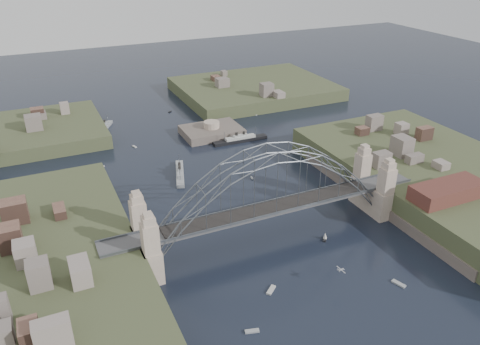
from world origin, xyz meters
name	(u,v)px	position (x,y,z in m)	size (l,w,h in m)	color
ground	(269,236)	(0.00, 0.00, 0.00)	(500.00, 500.00, 0.00)	black
bridge	(271,194)	(0.00, 0.00, 12.32)	(84.00, 13.80, 24.60)	#4C4C4F
shore_west	(26,294)	(-57.32, 0.00, 1.97)	(50.50, 90.00, 12.00)	#3F4729
shore_east	(440,185)	(57.32, 0.00, 1.97)	(50.50, 90.00, 12.00)	#3F4729
headland_nw	(20,139)	(-55.00, 95.00, 0.50)	(60.00, 45.00, 9.00)	#3F4729
headland_ne	(254,93)	(50.00, 110.00, 0.75)	(70.00, 55.00, 9.50)	#3F4729
fort_island	(212,136)	(12.00, 70.00, -0.34)	(22.00, 16.00, 9.40)	brown
wharf_shed	(448,191)	(44.00, -14.00, 10.00)	(20.00, 8.00, 4.00)	#592D26
finger_pier	(470,256)	(39.00, -28.00, 0.70)	(4.00, 22.00, 1.40)	#4C4C4F
naval_cruiser_near	(180,173)	(-9.92, 42.32, 0.83)	(7.41, 17.65, 5.32)	#9A9FA3
naval_cruiser_far	(105,128)	(-24.31, 93.01, 0.78)	(8.72, 13.98, 4.98)	#9A9FA3
ocean_liner	(240,140)	(19.18, 59.46, 0.80)	(21.08, 3.21, 5.16)	black
aeroplane	(340,270)	(4.44, -23.70, 4.75)	(1.51, 2.83, 0.41)	#B0B2B8
small_boat_a	(197,217)	(-14.19, 14.89, 0.91)	(2.23, 1.67, 2.38)	#B8B8B4
small_boat_b	(252,178)	(9.99, 30.78, 0.15)	(0.74, 1.68, 0.45)	#B8B8B4
small_boat_c	(271,290)	(-9.39, -18.51, 0.15)	(3.03, 2.76, 0.45)	#B8B8B4
small_boat_d	(287,154)	(29.14, 42.25, 0.15)	(2.43, 0.83, 0.45)	#B8B8B4
small_boat_e	(100,166)	(-32.19, 59.53, 0.15)	(3.23, 2.70, 0.45)	#B8B8B4
small_boat_f	(221,164)	(5.24, 44.24, 0.15)	(1.70, 0.57, 0.45)	#B8B8B4
small_boat_g	(399,284)	(17.07, -28.41, 0.15)	(1.97, 3.31, 0.45)	#B8B8B4
small_boat_h	(134,147)	(-17.78, 70.81, 0.15)	(1.33, 2.32, 0.45)	#B8B8B4
small_boat_i	(321,188)	(25.98, 15.87, 0.15)	(1.04, 2.38, 0.45)	#B8B8B4
small_boat_j	(252,331)	(-18.37, -27.52, 0.15)	(2.94, 1.63, 0.45)	#B8B8B4
small_boat_k	(170,112)	(5.17, 101.97, 0.15)	(1.70, 1.65, 0.45)	#B8B8B4
small_boat_l	(85,220)	(-41.63, 27.23, 0.15)	(2.35, 1.49, 0.45)	#B8B8B4
small_boat_m	(325,237)	(11.97, -7.18, 0.87)	(2.18, 2.28, 2.38)	#B8B8B4
small_boat_n	(254,114)	(36.90, 83.47, 0.28)	(2.07, 2.58, 1.43)	#B8B8B4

